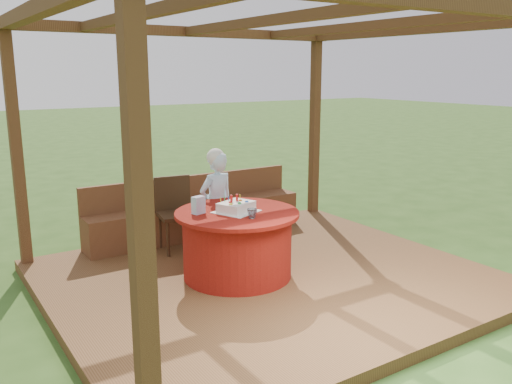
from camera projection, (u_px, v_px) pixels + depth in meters
ground at (268, 285)px, 5.94m from camera, size 60.00×60.00×0.00m
deck at (268, 280)px, 5.92m from camera, size 4.50×4.00×0.12m
pergola at (270, 59)px, 5.41m from camera, size 4.50×4.00×2.72m
bench at (197, 217)px, 7.26m from camera, size 3.00×0.42×0.80m
table at (237, 244)px, 5.80m from camera, size 1.32×1.32×0.72m
chair at (176, 209)px, 6.69m from camera, size 0.51×0.51×0.90m
elderly_woman at (216, 203)px, 6.38m from camera, size 0.50×0.36×1.30m
birthday_cake at (236, 207)px, 5.70m from camera, size 0.52×0.52×0.18m
gift_bag at (198, 205)px, 5.62m from camera, size 0.14×0.11×0.18m
drinking_glass at (252, 214)px, 5.46m from camera, size 0.12×0.12×0.10m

